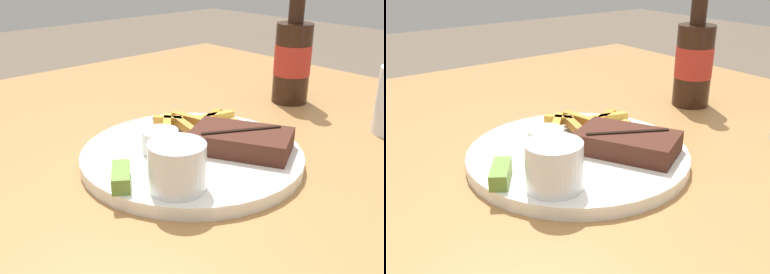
# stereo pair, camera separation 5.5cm
# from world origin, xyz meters

# --- Properties ---
(dining_table) EXTENTS (1.26, 1.27, 0.77)m
(dining_table) POSITION_xyz_m (0.00, 0.00, 0.70)
(dining_table) COLOR #A87542
(dining_table) RESTS_ON ground_plane
(dinner_plate) EXTENTS (0.32, 0.32, 0.02)m
(dinner_plate) POSITION_xyz_m (0.00, 0.00, 0.78)
(dinner_plate) COLOR white
(dinner_plate) RESTS_ON dining_table
(steak_portion) EXTENTS (0.16, 0.14, 0.03)m
(steak_portion) POSITION_xyz_m (0.05, 0.05, 0.81)
(steak_portion) COLOR #472319
(steak_portion) RESTS_ON dinner_plate
(fries_pile) EXTENTS (0.12, 0.16, 0.02)m
(fries_pile) POSITION_xyz_m (-0.05, 0.06, 0.80)
(fries_pile) COLOR gold
(fries_pile) RESTS_ON dinner_plate
(coleslaw_cup) EXTENTS (0.07, 0.07, 0.06)m
(coleslaw_cup) POSITION_xyz_m (0.07, -0.09, 0.83)
(coleslaw_cup) COLOR white
(coleslaw_cup) RESTS_ON dinner_plate
(dipping_sauce_cup) EXTENTS (0.05, 0.05, 0.03)m
(dipping_sauce_cup) POSITION_xyz_m (-0.03, -0.04, 0.81)
(dipping_sauce_cup) COLOR silver
(dipping_sauce_cup) RESTS_ON dinner_plate
(pickle_spear) EXTENTS (0.06, 0.05, 0.02)m
(pickle_spear) POSITION_xyz_m (0.02, -0.13, 0.80)
(pickle_spear) COLOR olive
(pickle_spear) RESTS_ON dinner_plate
(fork_utensil) EXTENTS (0.13, 0.05, 0.00)m
(fork_utensil) POSITION_xyz_m (-0.08, 0.02, 0.79)
(fork_utensil) COLOR #B7B7BC
(fork_utensil) RESTS_ON dinner_plate
(beer_bottle) EXTENTS (0.07, 0.07, 0.25)m
(beer_bottle) POSITION_xyz_m (-0.07, 0.33, 0.86)
(beer_bottle) COLOR black
(beer_bottle) RESTS_ON dining_table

